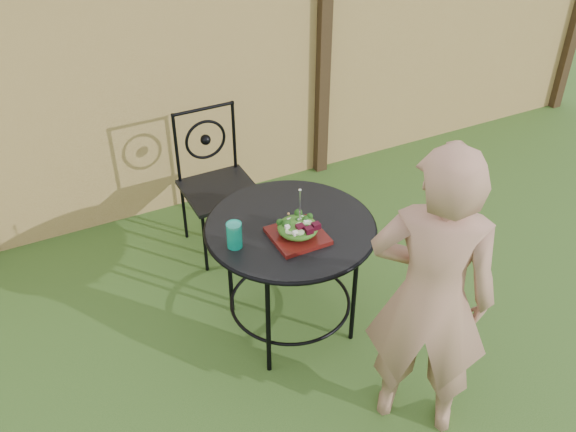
% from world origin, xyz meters
% --- Properties ---
extents(ground, '(60.00, 60.00, 0.00)m').
position_xyz_m(ground, '(0.00, 0.00, 0.00)').
color(ground, '#224416').
rests_on(ground, ground).
extents(fence, '(8.00, 0.12, 1.90)m').
position_xyz_m(fence, '(-0.00, 2.19, 0.95)').
color(fence, tan).
rests_on(fence, ground).
extents(patio_table, '(0.92, 0.92, 0.72)m').
position_xyz_m(patio_table, '(0.28, 0.67, 0.59)').
color(patio_table, black).
rests_on(patio_table, ground).
extents(patio_chair, '(0.46, 0.46, 0.95)m').
position_xyz_m(patio_chair, '(0.22, 1.61, 0.50)').
color(patio_chair, black).
rests_on(patio_chair, ground).
extents(diner, '(0.68, 0.66, 1.57)m').
position_xyz_m(diner, '(0.55, -0.17, 0.79)').
color(diner, '#A87760').
rests_on(diner, ground).
extents(salad_plate, '(0.27, 0.27, 0.02)m').
position_xyz_m(salad_plate, '(0.26, 0.56, 0.74)').
color(salad_plate, '#47120A').
rests_on(salad_plate, patio_table).
extents(salad, '(0.21, 0.21, 0.08)m').
position_xyz_m(salad, '(0.26, 0.56, 0.79)').
color(salad, '#235614').
rests_on(salad, salad_plate).
extents(fork, '(0.01, 0.01, 0.18)m').
position_xyz_m(fork, '(0.27, 0.56, 0.92)').
color(fork, silver).
rests_on(fork, salad).
extents(drinking_glass, '(0.08, 0.08, 0.14)m').
position_xyz_m(drinking_glass, '(-0.05, 0.64, 0.79)').
color(drinking_glass, '#0DA282').
rests_on(drinking_glass, patio_table).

